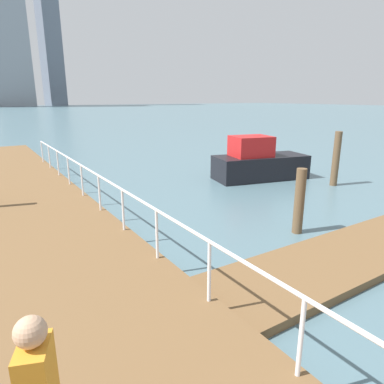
# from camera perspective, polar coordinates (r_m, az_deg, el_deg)

# --- Properties ---
(ground_plane) EXTENTS (300.00, 300.00, 0.00)m
(ground_plane) POSITION_cam_1_polar(r_m,az_deg,el_deg) (17.87, -11.94, 3.41)
(ground_plane) COLOR slate
(floating_dock) EXTENTS (10.61, 2.00, 0.18)m
(floating_dock) POSITION_cam_1_polar(r_m,az_deg,el_deg) (9.58, 27.46, -8.05)
(floating_dock) COLOR brown
(floating_dock) RESTS_ON ground_plane
(boardwalk_railing) EXTENTS (0.06, 27.86, 1.08)m
(boardwalk_railing) POSITION_cam_1_polar(r_m,az_deg,el_deg) (6.23, -2.04, -6.98)
(boardwalk_railing) COLOR white
(boardwalk_railing) RESTS_ON boardwalk
(dock_piling_0) EXTENTS (0.29, 0.29, 2.27)m
(dock_piling_0) POSITION_cam_1_polar(r_m,az_deg,el_deg) (15.62, 22.74, 5.09)
(dock_piling_0) COLOR brown
(dock_piling_0) RESTS_ON ground_plane
(dock_piling_2) EXTENTS (0.27, 0.27, 1.81)m
(dock_piling_2) POSITION_cam_1_polar(r_m,az_deg,el_deg) (9.75, 17.35, -1.48)
(dock_piling_2) COLOR brown
(dock_piling_2) RESTS_ON ground_plane
(moored_boat_1) EXTENTS (4.48, 2.57, 1.96)m
(moored_boat_1) POSITION_cam_1_polar(r_m,az_deg,el_deg) (15.97, 10.93, 4.77)
(moored_boat_1) COLOR black
(moored_boat_1) RESTS_ON ground_plane
(skyline_tower_2) EXTENTS (13.26, 7.40, 55.07)m
(skyline_tower_2) POSITION_cam_1_polar(r_m,az_deg,el_deg) (156.10, -28.20, 22.59)
(skyline_tower_2) COLOR #8C939E
(skyline_tower_2) RESTS_ON ground_plane
(skyline_tower_3) EXTENTS (7.47, 12.50, 77.58)m
(skyline_tower_3) POSITION_cam_1_polar(r_m,az_deg,el_deg) (170.04, -22.98, 26.30)
(skyline_tower_3) COLOR slate
(skyline_tower_3) RESTS_ON ground_plane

